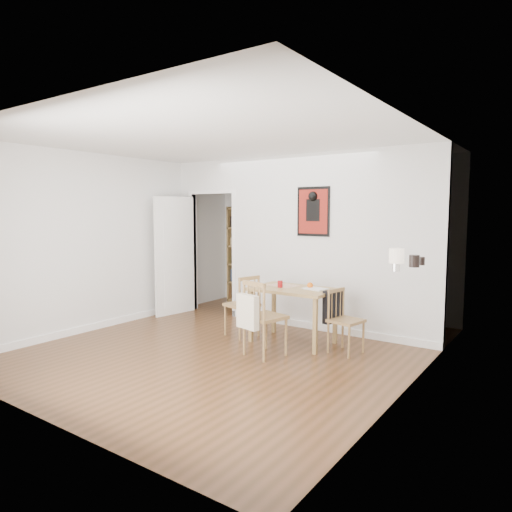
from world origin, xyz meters
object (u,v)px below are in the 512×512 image
Objects in this scene: chair_right at (345,320)px; ceramic_jar_b at (421,261)px; ceramic_jar_a at (414,261)px; fireplace at (412,319)px; chair_front at (264,317)px; red_glass at (280,284)px; mantel_lamp at (396,257)px; dining_table at (293,295)px; notebook at (315,289)px; chair_left at (242,305)px; bookshelf at (248,256)px; orange_fruit at (310,285)px.

ceramic_jar_b is (0.90, -0.00, 0.79)m from chair_right.
ceramic_jar_a is (0.89, -0.24, 0.81)m from chair_right.
fireplace is at bearing -79.64° from ceramic_jar_a.
chair_front reaches higher than chair_right.
mantel_lamp reaches higher than red_glass.
fireplace reaches higher than dining_table.
ceramic_jar_b is at bearing -3.97° from notebook.
red_glass reaches higher than dining_table.
chair_left is 3.01× the size of notebook.
mantel_lamp is at bearing -95.02° from ceramic_jar_b.
red_glass is (-0.17, -0.06, 0.13)m from dining_table.
notebook is (1.05, 0.20, 0.31)m from chair_left.
mantel_lamp is (1.59, -0.71, 0.65)m from dining_table.
chair_front is at bearing -50.52° from bookshelf.
fireplace is 1.43m from notebook.
chair_left is 2.38m from bookshelf.
mantel_lamp is 0.46m from ceramic_jar_a.
notebook is at bearing -36.46° from bookshelf.
red_glass is 1.00× the size of ceramic_jar_b.
ceramic_jar_b is at bearing -0.64° from dining_table.
orange_fruit is at bearing 163.07° from fireplace.
bookshelf is 1.47× the size of fireplace.
chair_right is at bearing 140.49° from mantel_lamp.
mantel_lamp is 1.74× the size of ceramic_jar_a.
mantel_lamp reaches higher than chair_front.
chair_right is 0.68m from orange_fruit.
chair_front is 0.86m from notebook.
dining_table is 0.59× the size of bookshelf.
red_glass is 0.48m from notebook.
ceramic_jar_a reaches higher than red_glass.
chair_left is at bearing 174.97° from fireplace.
mantel_lamp is at bearing -34.62° from bookshelf.
dining_table is 8.35× the size of ceramic_jar_a.
orange_fruit is 1.52m from ceramic_jar_b.
chair_right is 0.99m from red_glass.
bookshelf is at bearing 135.33° from red_glass.
ceramic_jar_b is (0.01, 0.24, -0.02)m from ceramic_jar_a.
dining_table is 1.75m from ceramic_jar_a.
mantel_lamp reaches higher than chair_right.
orange_fruit is 0.61× the size of ceramic_jar_a.
bookshelf reaches higher than chair_right.
mantel_lamp is at bearing -0.71° from chair_front.
dining_table is at bearing 89.90° from chair_front.
ceramic_jar_a is at bearing -29.22° from bookshelf.
mantel_lamp is 2.51× the size of ceramic_jar_b.
fireplace is 1.85m from red_glass.
orange_fruit is (2.26, -1.71, -0.13)m from bookshelf.
fireplace reaches higher than chair_left.
ceramic_jar_a is at bearing -93.03° from ceramic_jar_b.
fireplace is 13.85× the size of ceramic_jar_b.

